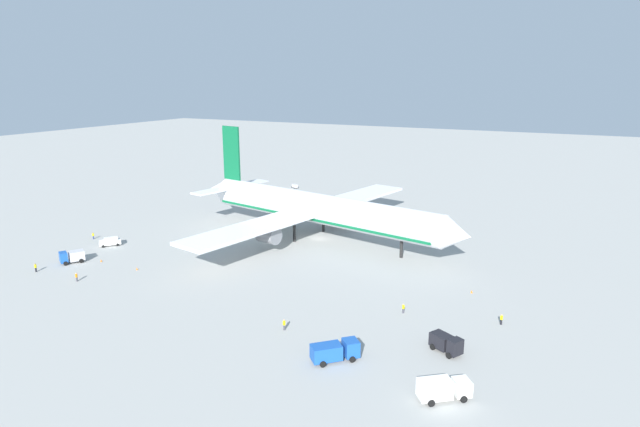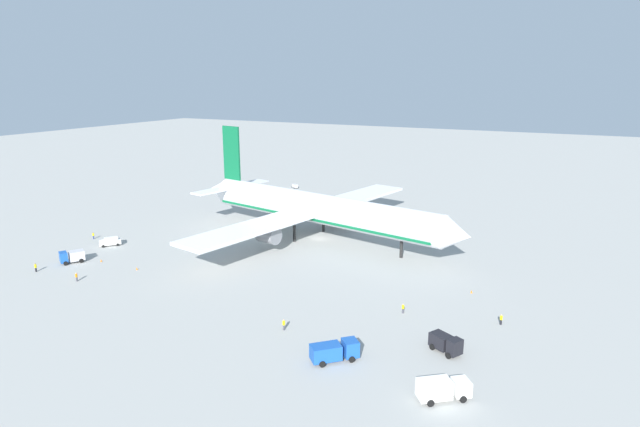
# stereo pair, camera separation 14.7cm
# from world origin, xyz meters

# --- Properties ---
(ground_plane) EXTENTS (600.00, 600.00, 0.00)m
(ground_plane) POSITION_xyz_m (0.00, 0.00, 0.00)
(ground_plane) COLOR #9E9E99
(airliner) EXTENTS (77.52, 75.10, 25.52)m
(airliner) POSITION_xyz_m (-1.23, 0.25, 7.34)
(airliner) COLOR white
(airliner) RESTS_ON ground
(service_truck_0) EXTENTS (6.39, 6.30, 2.72)m
(service_truck_0) POSITION_xyz_m (27.79, -50.59, 1.50)
(service_truck_0) COLOR #194CA5
(service_truck_0) RESTS_ON ground
(service_truck_1) EXTENTS (5.17, 4.07, 2.67)m
(service_truck_1) POSITION_xyz_m (40.94, -41.37, 1.43)
(service_truck_1) COLOR black
(service_truck_1) RESTS_ON ground
(service_truck_2) EXTENTS (4.39, 5.27, 2.58)m
(service_truck_2) POSITION_xyz_m (-38.99, -39.01, 1.42)
(service_truck_2) COLOR #194CA5
(service_truck_2) RESTS_ON ground
(service_truck_4) EXTENTS (6.48, 5.72, 2.74)m
(service_truck_4) POSITION_xyz_m (43.36, -53.03, 1.51)
(service_truck_4) COLOR white
(service_truck_4) RESTS_ON ground
(service_van) EXTENTS (4.46, 4.84, 1.97)m
(service_van) POSITION_xyz_m (-41.11, -26.94, 1.03)
(service_van) COLOR white
(service_van) RESTS_ON ground
(baggage_cart_0) EXTENTS (3.20, 2.80, 1.31)m
(baggage_cart_0) POSITION_xyz_m (-35.61, 51.12, 0.72)
(baggage_cart_0) COLOR gray
(baggage_cart_0) RESTS_ON ground
(ground_worker_0) EXTENTS (0.53, 0.53, 1.74)m
(ground_worker_0) POSITION_xyz_m (-29.16, -46.06, 0.89)
(ground_worker_0) COLOR #3F3F47
(ground_worker_0) RESTS_ON ground
(ground_worker_1) EXTENTS (0.48, 0.48, 1.79)m
(ground_worker_1) POSITION_xyz_m (-40.90, -46.16, 0.92)
(ground_worker_1) COLOR black
(ground_worker_1) RESTS_ON ground
(ground_worker_2) EXTENTS (0.52, 0.52, 1.66)m
(ground_worker_2) POSITION_xyz_m (31.45, -31.58, 0.84)
(ground_worker_2) COLOR #3F3F47
(ground_worker_2) RESTS_ON ground
(ground_worker_3) EXTENTS (0.53, 0.53, 1.76)m
(ground_worker_3) POSITION_xyz_m (46.67, -28.68, 0.90)
(ground_worker_3) COLOR black
(ground_worker_3) RESTS_ON ground
(ground_worker_4) EXTENTS (0.56, 0.56, 1.79)m
(ground_worker_4) POSITION_xyz_m (16.87, -45.78, 0.91)
(ground_worker_4) COLOR #3F3F47
(ground_worker_4) RESTS_ON ground
(ground_worker_5) EXTENTS (0.54, 0.54, 1.67)m
(ground_worker_5) POSITION_xyz_m (-48.95, -25.02, 0.85)
(ground_worker_5) COLOR navy
(ground_worker_5) RESTS_ON ground
(traffic_cone_0) EXTENTS (0.36, 0.36, 0.55)m
(traffic_cone_0) POSITION_xyz_m (-34.08, -35.91, 0.28)
(traffic_cone_0) COLOR orange
(traffic_cone_0) RESTS_ON ground
(traffic_cone_1) EXTENTS (0.36, 0.36, 0.55)m
(traffic_cone_1) POSITION_xyz_m (-23.56, -36.17, 0.28)
(traffic_cone_1) COLOR orange
(traffic_cone_1) RESTS_ON ground
(traffic_cone_2) EXTENTS (0.36, 0.36, 0.55)m
(traffic_cone_2) POSITION_xyz_m (39.93, -17.76, 0.28)
(traffic_cone_2) COLOR orange
(traffic_cone_2) RESTS_ON ground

